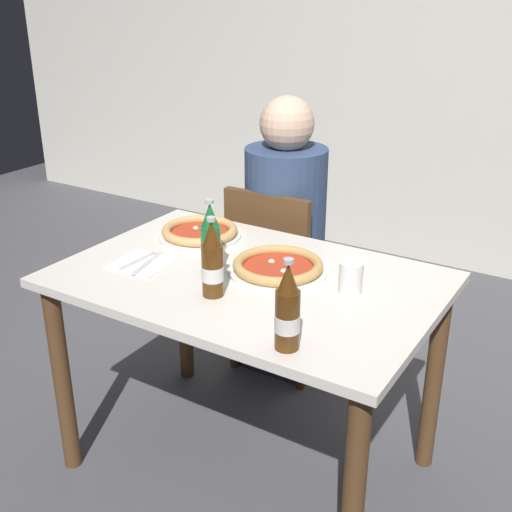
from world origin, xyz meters
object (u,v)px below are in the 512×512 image
(beer_bottle_right, at_px, (211,243))
(napkin_with_cutlery, at_px, (142,263))
(paper_cup, at_px, (351,277))
(pizza_marinara_far, at_px, (200,232))
(dining_table_main, at_px, (248,307))
(chair_behind_table, at_px, (279,270))
(diner_seated, at_px, (285,244))
(pizza_margherita_near, at_px, (278,267))
(beer_bottle_left, at_px, (212,263))
(beer_bottle_center, at_px, (287,312))

(beer_bottle_right, bearing_deg, napkin_with_cutlery, -164.64)
(paper_cup, bearing_deg, pizza_marinara_far, 169.19)
(dining_table_main, height_order, chair_behind_table, chair_behind_table)
(diner_seated, distance_m, pizza_margherita_near, 0.69)
(diner_seated, xyz_separation_m, beer_bottle_left, (0.22, -0.83, 0.27))
(pizza_marinara_far, bearing_deg, pizza_margherita_near, -16.80)
(chair_behind_table, bearing_deg, dining_table_main, 109.90)
(pizza_margherita_near, bearing_deg, dining_table_main, -136.09)
(beer_bottle_left, height_order, napkin_with_cutlery, beer_bottle_left)
(chair_behind_table, relative_size, paper_cup, 8.95)
(beer_bottle_right, distance_m, napkin_with_cutlery, 0.26)
(dining_table_main, distance_m, beer_bottle_left, 0.28)
(beer_bottle_left, relative_size, paper_cup, 2.60)
(beer_bottle_right, bearing_deg, chair_behind_table, 100.45)
(dining_table_main, distance_m, pizza_marinara_far, 0.40)
(pizza_marinara_far, height_order, napkin_with_cutlery, pizza_marinara_far)
(beer_bottle_left, height_order, beer_bottle_center, same)
(paper_cup, bearing_deg, beer_bottle_center, -90.62)
(diner_seated, height_order, beer_bottle_right, diner_seated)
(pizza_marinara_far, height_order, paper_cup, paper_cup)
(dining_table_main, relative_size, diner_seated, 0.99)
(beer_bottle_left, xyz_separation_m, paper_cup, (0.34, 0.24, -0.06))
(dining_table_main, relative_size, beer_bottle_right, 4.86)
(napkin_with_cutlery, xyz_separation_m, paper_cup, (0.67, 0.17, 0.04))
(chair_behind_table, bearing_deg, beer_bottle_left, 104.69)
(dining_table_main, relative_size, paper_cup, 12.63)
(diner_seated, bearing_deg, beer_bottle_left, -75.18)
(dining_table_main, distance_m, beer_bottle_right, 0.25)
(napkin_with_cutlery, bearing_deg, paper_cup, 14.21)
(chair_behind_table, bearing_deg, paper_cup, 134.71)
(beer_bottle_center, height_order, beer_bottle_right, same)
(dining_table_main, bearing_deg, pizza_marinara_far, 150.07)
(dining_table_main, height_order, pizza_margherita_near, pizza_margherita_near)
(diner_seated, distance_m, beer_bottle_center, 1.16)
(pizza_margherita_near, bearing_deg, beer_bottle_right, -149.09)
(diner_seated, distance_m, napkin_with_cutlery, 0.79)
(pizza_marinara_far, distance_m, beer_bottle_center, 0.83)
(dining_table_main, bearing_deg, beer_bottle_right, -159.83)
(chair_behind_table, relative_size, beer_bottle_right, 3.44)
(pizza_margherita_near, distance_m, beer_bottle_left, 0.27)
(dining_table_main, bearing_deg, pizza_margherita_near, 43.91)
(diner_seated, relative_size, napkin_with_cutlery, 6.22)
(beer_bottle_left, xyz_separation_m, beer_bottle_center, (0.33, -0.15, 0.00))
(chair_behind_table, xyz_separation_m, beer_bottle_center, (0.55, -0.93, 0.37))
(chair_behind_table, xyz_separation_m, paper_cup, (0.56, -0.55, 0.32))
(beer_bottle_right, bearing_deg, pizza_marinara_far, 133.26)
(beer_bottle_left, relative_size, napkin_with_cutlery, 1.27)
(chair_behind_table, height_order, napkin_with_cutlery, chair_behind_table)
(dining_table_main, bearing_deg, beer_bottle_left, -94.50)
(diner_seated, distance_m, pizza_marinara_far, 0.52)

